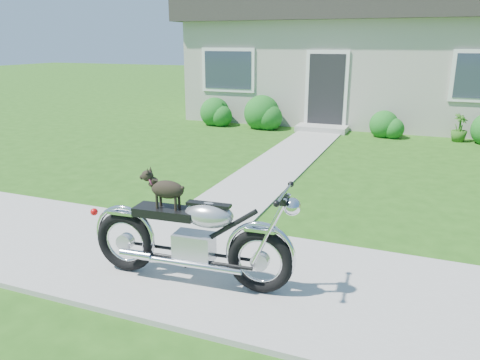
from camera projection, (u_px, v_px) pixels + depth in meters
name	position (u px, v px, depth m)	size (l,w,h in m)	color
ground	(286.00, 283.00, 4.92)	(80.00, 80.00, 0.00)	#235114
sidewalk	(286.00, 281.00, 4.92)	(24.00, 2.20, 0.04)	#9E9B93
walkway	(285.00, 160.00, 9.90)	(1.20, 8.00, 0.03)	#9E9B93
house	(394.00, 50.00, 14.98)	(12.60, 7.03, 4.50)	#B1ACA0
shrub_row	(375.00, 121.00, 12.39)	(10.23, 1.03, 1.03)	#19601C
potted_plant_left	(218.00, 113.00, 14.09)	(0.61, 0.53, 0.68)	#205115
potted_plant_right	(459.00, 128.00, 11.72)	(0.39, 0.39, 0.70)	#2D621B
motorcycle_with_dog	(193.00, 236.00, 4.73)	(2.22, 0.60, 1.16)	black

